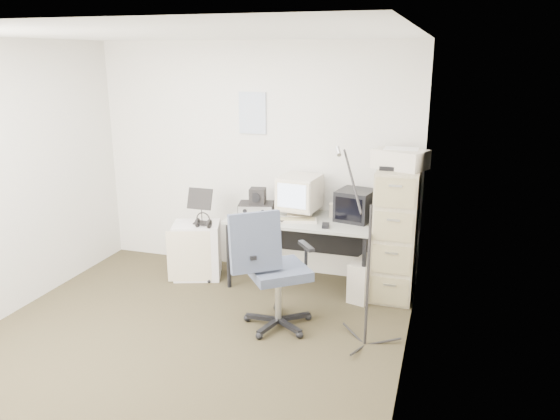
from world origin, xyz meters
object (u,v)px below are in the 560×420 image
(filing_cabinet, at_px, (395,234))
(desk, at_px, (302,252))
(office_chair, at_px, (278,269))
(side_cart, at_px, (197,250))

(filing_cabinet, bearing_deg, desk, -178.19)
(office_chair, relative_size, side_cart, 1.81)
(desk, height_order, side_cart, desk)
(side_cart, bearing_deg, filing_cabinet, -14.56)
(desk, distance_m, office_chair, 0.97)
(desk, bearing_deg, side_cart, -173.46)
(filing_cabinet, bearing_deg, side_cart, -175.61)
(filing_cabinet, xyz_separation_m, desk, (-0.95, -0.03, -0.29))
(desk, relative_size, office_chair, 1.37)
(filing_cabinet, bearing_deg, office_chair, -132.62)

